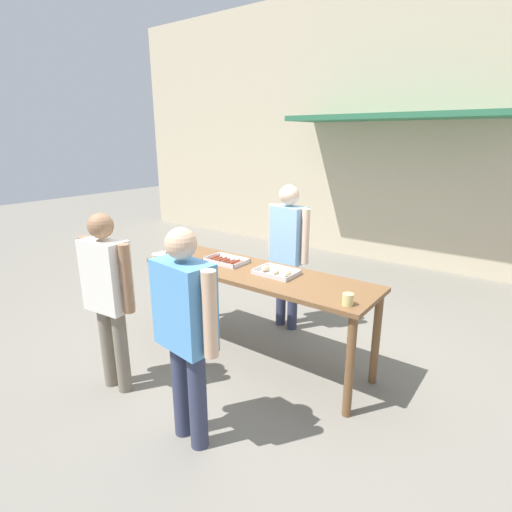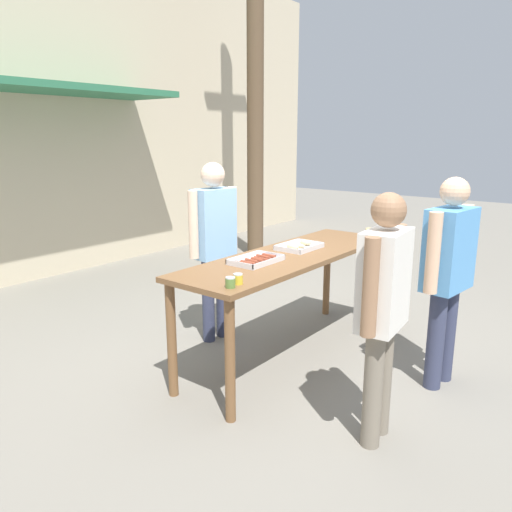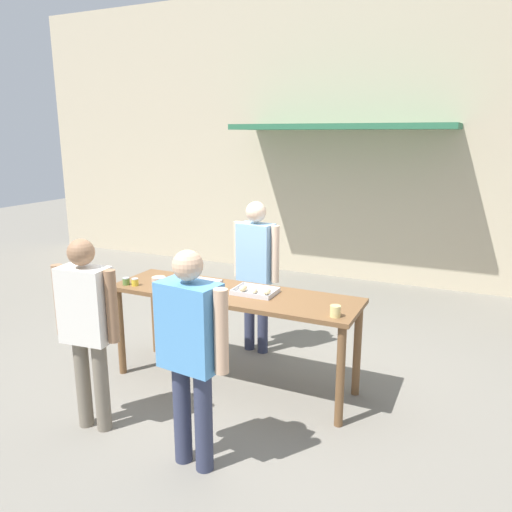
{
  "view_description": "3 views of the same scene",
  "coord_description": "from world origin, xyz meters",
  "px_view_note": "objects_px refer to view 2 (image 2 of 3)",
  "views": [
    {
      "loc": [
        2.1,
        -2.85,
        2.12
      ],
      "look_at": [
        0.0,
        0.0,
        1.06
      ],
      "focal_mm": 28.0,
      "sensor_mm": 36.0,
      "label": 1
    },
    {
      "loc": [
        -3.34,
        -2.26,
        1.86
      ],
      "look_at": [
        -0.41,
        0.05,
        0.96
      ],
      "focal_mm": 35.0,
      "sensor_mm": 36.0,
      "label": 2
    },
    {
      "loc": [
        2.0,
        -3.83,
        2.31
      ],
      "look_at": [
        -0.12,
        0.75,
        1.06
      ],
      "focal_mm": 35.0,
      "sensor_mm": 36.0,
      "label": 3
    }
  ],
  "objects_px": {
    "food_tray_buns": "(299,246)",
    "condiment_jar_mustard": "(230,282)",
    "food_tray_sausages": "(256,261)",
    "utility_pole": "(255,49)",
    "person_customer_with_cup": "(448,266)",
    "condiment_jar_ketchup": "(238,279)",
    "person_customer_holding_hotdog": "(383,299)",
    "person_server_behind_table": "(214,236)",
    "beer_cup": "(370,233)"
  },
  "relations": [
    {
      "from": "condiment_jar_mustard",
      "to": "beer_cup",
      "type": "height_order",
      "value": "beer_cup"
    },
    {
      "from": "person_server_behind_table",
      "to": "food_tray_sausages",
      "type": "bearing_deg",
      "value": -105.56
    },
    {
      "from": "beer_cup",
      "to": "person_customer_holding_hotdog",
      "type": "bearing_deg",
      "value": -152.06
    },
    {
      "from": "condiment_jar_mustard",
      "to": "food_tray_sausages",
      "type": "bearing_deg",
      "value": 24.07
    },
    {
      "from": "condiment_jar_mustard",
      "to": "condiment_jar_ketchup",
      "type": "xyz_separation_m",
      "value": [
        0.09,
        0.01,
        0.0
      ]
    },
    {
      "from": "person_customer_with_cup",
      "to": "condiment_jar_ketchup",
      "type": "bearing_deg",
      "value": -31.64
    },
    {
      "from": "condiment_jar_ketchup",
      "to": "person_customer_with_cup",
      "type": "distance_m",
      "value": 1.56
    },
    {
      "from": "food_tray_sausages",
      "to": "utility_pole",
      "type": "relative_size",
      "value": 0.07
    },
    {
      "from": "person_customer_with_cup",
      "to": "food_tray_sausages",
      "type": "bearing_deg",
      "value": -53.64
    },
    {
      "from": "condiment_jar_mustard",
      "to": "person_server_behind_table",
      "type": "height_order",
      "value": "person_server_behind_table"
    },
    {
      "from": "person_server_behind_table",
      "to": "person_customer_with_cup",
      "type": "distance_m",
      "value": 1.98
    },
    {
      "from": "food_tray_sausages",
      "to": "person_customer_with_cup",
      "type": "bearing_deg",
      "value": -60.42
    },
    {
      "from": "food_tray_sausages",
      "to": "person_customer_holding_hotdog",
      "type": "xyz_separation_m",
      "value": [
        -0.27,
        -1.17,
        0.0
      ]
    },
    {
      "from": "condiment_jar_ketchup",
      "to": "beer_cup",
      "type": "bearing_deg",
      "value": -0.14
    },
    {
      "from": "food_tray_buns",
      "to": "person_server_behind_table",
      "type": "xyz_separation_m",
      "value": [
        -0.32,
        0.71,
        0.06
      ]
    },
    {
      "from": "food_tray_buns",
      "to": "condiment_jar_mustard",
      "type": "xyz_separation_m",
      "value": [
        -1.22,
        -0.28,
        0.01
      ]
    },
    {
      "from": "food_tray_sausages",
      "to": "food_tray_buns",
      "type": "bearing_deg",
      "value": 0.04
    },
    {
      "from": "food_tray_buns",
      "to": "person_customer_with_cup",
      "type": "relative_size",
      "value": 0.24
    },
    {
      "from": "condiment_jar_mustard",
      "to": "beer_cup",
      "type": "xyz_separation_m",
      "value": [
        2.04,
        0.01,
        0.01
      ]
    },
    {
      "from": "condiment_jar_ketchup",
      "to": "person_server_behind_table",
      "type": "relative_size",
      "value": 0.04
    },
    {
      "from": "food_tray_buns",
      "to": "person_customer_with_cup",
      "type": "xyz_separation_m",
      "value": [
        0.09,
        -1.23,
        0.01
      ]
    },
    {
      "from": "person_customer_with_cup",
      "to": "utility_pole",
      "type": "distance_m",
      "value": 4.97
    },
    {
      "from": "beer_cup",
      "to": "person_customer_with_cup",
      "type": "xyz_separation_m",
      "value": [
        -0.73,
        -0.97,
        -0.02
      ]
    },
    {
      "from": "food_tray_sausages",
      "to": "food_tray_buns",
      "type": "relative_size",
      "value": 1.07
    },
    {
      "from": "person_server_behind_table",
      "to": "beer_cup",
      "type": "bearing_deg",
      "value": -33.85
    },
    {
      "from": "person_server_behind_table",
      "to": "utility_pole",
      "type": "relative_size",
      "value": 0.27
    },
    {
      "from": "food_tray_sausages",
      "to": "beer_cup",
      "type": "bearing_deg",
      "value": -10.58
    },
    {
      "from": "food_tray_sausages",
      "to": "utility_pole",
      "type": "height_order",
      "value": "utility_pole"
    },
    {
      "from": "food_tray_sausages",
      "to": "condiment_jar_ketchup",
      "type": "height_order",
      "value": "condiment_jar_ketchup"
    },
    {
      "from": "person_customer_with_cup",
      "to": "utility_pole",
      "type": "relative_size",
      "value": 0.26
    },
    {
      "from": "condiment_jar_mustard",
      "to": "person_customer_holding_hotdog",
      "type": "distance_m",
      "value": 0.96
    },
    {
      "from": "food_tray_sausages",
      "to": "condiment_jar_ketchup",
      "type": "bearing_deg",
      "value": -153.51
    },
    {
      "from": "food_tray_sausages",
      "to": "food_tray_buns",
      "type": "xyz_separation_m",
      "value": [
        0.6,
        0.0,
        0.01
      ]
    },
    {
      "from": "food_tray_buns",
      "to": "person_customer_with_cup",
      "type": "distance_m",
      "value": 1.24
    },
    {
      "from": "food_tray_sausages",
      "to": "beer_cup",
      "type": "xyz_separation_m",
      "value": [
        1.43,
        -0.27,
        0.03
      ]
    },
    {
      "from": "food_tray_sausages",
      "to": "condiment_jar_mustard",
      "type": "xyz_separation_m",
      "value": [
        -0.62,
        -0.28,
        0.02
      ]
    },
    {
      "from": "condiment_jar_ketchup",
      "to": "person_customer_holding_hotdog",
      "type": "xyz_separation_m",
      "value": [
        0.25,
        -0.9,
        -0.02
      ]
    },
    {
      "from": "beer_cup",
      "to": "utility_pole",
      "type": "height_order",
      "value": "utility_pole"
    },
    {
      "from": "food_tray_sausages",
      "to": "person_customer_with_cup",
      "type": "height_order",
      "value": "person_customer_with_cup"
    },
    {
      "from": "food_tray_buns",
      "to": "condiment_jar_mustard",
      "type": "distance_m",
      "value": 1.25
    },
    {
      "from": "beer_cup",
      "to": "condiment_jar_mustard",
      "type": "bearing_deg",
      "value": -179.74
    },
    {
      "from": "condiment_jar_mustard",
      "to": "utility_pole",
      "type": "distance_m",
      "value": 5.16
    },
    {
      "from": "person_server_behind_table",
      "to": "person_customer_with_cup",
      "type": "relative_size",
      "value": 1.04
    },
    {
      "from": "beer_cup",
      "to": "person_server_behind_table",
      "type": "xyz_separation_m",
      "value": [
        -1.14,
        0.97,
        0.03
      ]
    },
    {
      "from": "condiment_jar_mustard",
      "to": "condiment_jar_ketchup",
      "type": "relative_size",
      "value": 1.0
    },
    {
      "from": "person_server_behind_table",
      "to": "utility_pole",
      "type": "distance_m",
      "value": 3.99
    },
    {
      "from": "food_tray_buns",
      "to": "utility_pole",
      "type": "height_order",
      "value": "utility_pole"
    },
    {
      "from": "food_tray_buns",
      "to": "utility_pole",
      "type": "distance_m",
      "value": 4.18
    },
    {
      "from": "condiment_jar_ketchup",
      "to": "food_tray_buns",
      "type": "bearing_deg",
      "value": 13.06
    },
    {
      "from": "beer_cup",
      "to": "utility_pole",
      "type": "distance_m",
      "value": 3.91
    }
  ]
}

